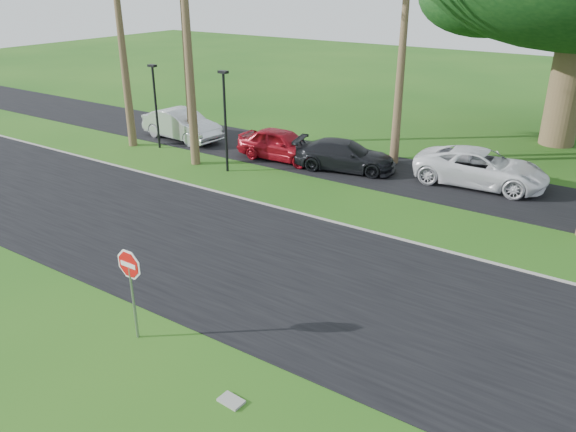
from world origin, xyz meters
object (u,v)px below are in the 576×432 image
(stop_sign_near, at_px, (130,276))
(car_red, at_px, (282,145))
(car_silver, at_px, (182,125))
(car_dark, at_px, (345,156))
(car_minivan, at_px, (481,168))

(stop_sign_near, relative_size, car_red, 0.58)
(car_silver, height_order, car_dark, car_silver)
(stop_sign_near, height_order, car_dark, stop_sign_near)
(car_dark, bearing_deg, car_minivan, -90.30)
(car_red, height_order, car_minivan, car_minivan)
(stop_sign_near, bearing_deg, car_red, 110.44)
(car_silver, xyz_separation_m, car_minivan, (15.99, 1.80, -0.04))
(car_dark, distance_m, car_minivan, 6.09)
(car_red, bearing_deg, stop_sign_near, -161.24)
(stop_sign_near, distance_m, car_red, 15.35)
(car_red, bearing_deg, car_minivan, -80.64)
(car_red, bearing_deg, car_dark, -85.34)
(car_dark, bearing_deg, car_red, 82.42)
(car_dark, height_order, car_minivan, car_minivan)
(stop_sign_near, height_order, car_silver, stop_sign_near)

